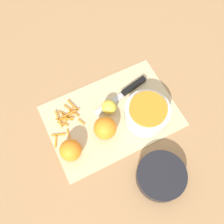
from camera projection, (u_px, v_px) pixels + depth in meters
The scene contains 9 objects.
ground_plane at pixel (112, 116), 0.96m from camera, with size 4.00×4.00×0.00m, color #9E754C.
cutting_board at pixel (112, 116), 0.95m from camera, with size 0.47×0.31×0.01m.
bowl_speckled at pixel (147, 113), 0.91m from camera, with size 0.16×0.16×0.08m.
bowl_dark at pixel (161, 176), 0.84m from camera, with size 0.16×0.16×0.05m.
knife at pixel (129, 89), 0.99m from camera, with size 0.24×0.07×0.02m.
orange_left at pixel (105, 128), 0.89m from camera, with size 0.08×0.08×0.08m.
orange_right at pixel (71, 150), 0.86m from camera, with size 0.07×0.07×0.07m.
lemon at pixel (108, 107), 0.93m from camera, with size 0.05×0.05×0.05m.
peel_pile at pixel (67, 119), 0.94m from camera, with size 0.13×0.15×0.01m.
Camera 1 is at (0.17, 0.33, 0.88)m, focal length 42.00 mm.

